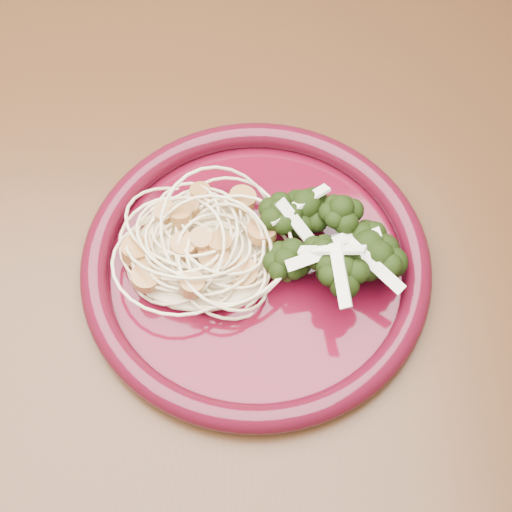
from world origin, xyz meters
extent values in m
plane|color=brown|center=(0.00, 0.00, 0.00)|extent=(3.50, 3.50, 0.00)
cube|color=#472814|center=(0.00, 0.00, 0.73)|extent=(1.20, 0.80, 0.04)
cylinder|color=#470715|center=(0.09, 0.02, 0.75)|extent=(0.31, 0.31, 0.01)
torus|color=#470715|center=(0.09, 0.02, 0.76)|extent=(0.31, 0.31, 0.02)
ellipsoid|color=beige|center=(0.05, 0.02, 0.77)|extent=(0.13, 0.12, 0.03)
ellipsoid|color=black|center=(0.14, 0.01, 0.78)|extent=(0.10, 0.14, 0.05)
camera|label=1|loc=(0.09, -0.25, 1.24)|focal=50.00mm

